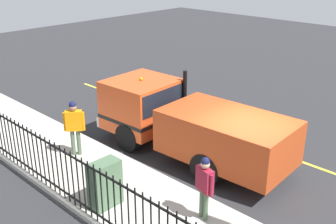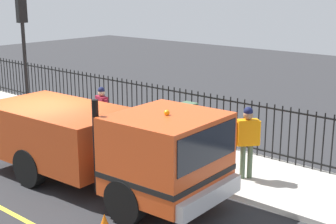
{
  "view_description": "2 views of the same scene",
  "coord_description": "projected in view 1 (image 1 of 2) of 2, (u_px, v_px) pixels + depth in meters",
  "views": [
    {
      "loc": [
        9.11,
        5.5,
        6.28
      ],
      "look_at": [
        0.7,
        -2.57,
        1.61
      ],
      "focal_mm": 43.48,
      "sensor_mm": 36.0,
      "label": 1
    },
    {
      "loc": [
        -7.19,
        -10.77,
        4.74
      ],
      "look_at": [
        2.01,
        -2.75,
        1.64
      ],
      "focal_mm": 52.62,
      "sensor_mm": 36.0,
      "label": 2
    }
  ],
  "objects": [
    {
      "name": "ground_plane",
      "position": [
        247.0,
        179.0,
        11.97
      ],
      "size": [
        53.94,
        53.94,
        0.0
      ],
      "primitive_type": "plane",
      "color": "#2B2B2D",
      "rests_on": "ground"
    },
    {
      "name": "sidewalk_slab",
      "position": [
        176.0,
        224.0,
        9.87
      ],
      "size": [
        2.82,
        24.52,
        0.14
      ],
      "primitive_type": "cube",
      "color": "#B7B2A8",
      "rests_on": "ground"
    },
    {
      "name": "lane_marking",
      "position": [
        282.0,
        155.0,
        13.35
      ],
      "size": [
        0.12,
        22.07,
        0.01
      ],
      "primitive_type": "cube",
      "color": "yellow",
      "rests_on": "ground"
    },
    {
      "name": "work_truck",
      "position": [
        180.0,
        119.0,
        13.03
      ],
      "size": [
        2.54,
        6.74,
        2.5
      ],
      "rotation": [
        0.0,
        0.0,
        3.19
      ],
      "color": "#D84C1E",
      "rests_on": "ground"
    },
    {
      "name": "worker_standing",
      "position": [
        74.0,
        123.0,
        12.7
      ],
      "size": [
        0.54,
        0.51,
        1.82
      ],
      "rotation": [
        0.0,
        0.0,
        2.42
      ],
      "color": "orange",
      "rests_on": "sidewalk_slab"
    },
    {
      "name": "pedestrian_distant",
      "position": [
        205.0,
        182.0,
        9.63
      ],
      "size": [
        0.33,
        0.6,
        1.67
      ],
      "rotation": [
        0.0,
        0.0,
        1.31
      ],
      "color": "maroon",
      "rests_on": "sidewalk_slab"
    },
    {
      "name": "iron_fence",
      "position": [
        136.0,
        219.0,
        8.7
      ],
      "size": [
        0.04,
        20.88,
        1.55
      ],
      "color": "black",
      "rests_on": "sidewalk_slab"
    },
    {
      "name": "utility_cabinet",
      "position": [
        105.0,
        184.0,
        10.29
      ],
      "size": [
        0.82,
        0.46,
        1.24
      ],
      "primitive_type": "cube",
      "color": "#4C6B4C",
      "rests_on": "sidewalk_slab"
    },
    {
      "name": "traffic_cone",
      "position": [
        176.0,
        112.0,
        15.87
      ],
      "size": [
        0.5,
        0.5,
        0.72
      ],
      "primitive_type": "cone",
      "color": "orange",
      "rests_on": "ground"
    }
  ]
}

